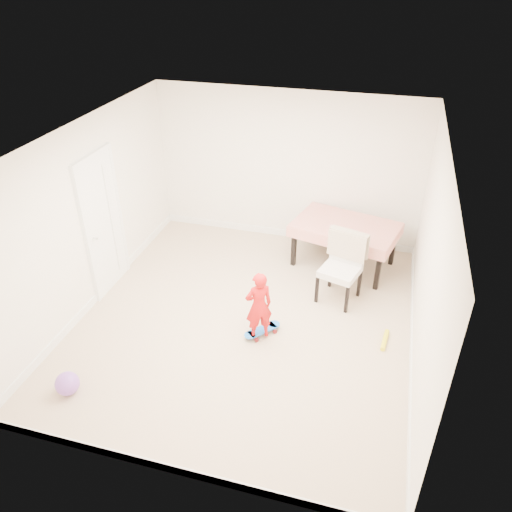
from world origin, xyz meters
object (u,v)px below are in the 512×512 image
(skateboard, at_px, (262,332))
(child, at_px, (259,308))
(dining_chair, at_px, (340,269))
(balloon, at_px, (67,384))
(dining_table, at_px, (344,245))

(skateboard, xyz_separation_m, child, (-0.03, -0.08, 0.46))
(dining_chair, xyz_separation_m, child, (-0.89, -1.15, -0.03))
(skateboard, distance_m, balloon, 2.50)
(dining_chair, xyz_separation_m, skateboard, (-0.87, -1.07, -0.48))
(dining_table, bearing_deg, dining_chair, -73.21)
(skateboard, relative_size, child, 0.56)
(dining_table, height_order, dining_chair, dining_chair)
(dining_table, distance_m, child, 2.29)
(dining_table, relative_size, balloon, 5.65)
(child, bearing_deg, balloon, 4.79)
(dining_chair, xyz_separation_m, balloon, (-2.78, -2.68, -0.38))
(skateboard, bearing_deg, dining_chair, 1.19)
(dining_table, xyz_separation_m, dining_chair, (0.05, -0.97, 0.15))
(skateboard, bearing_deg, child, -157.63)
(dining_table, relative_size, dining_chair, 1.51)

